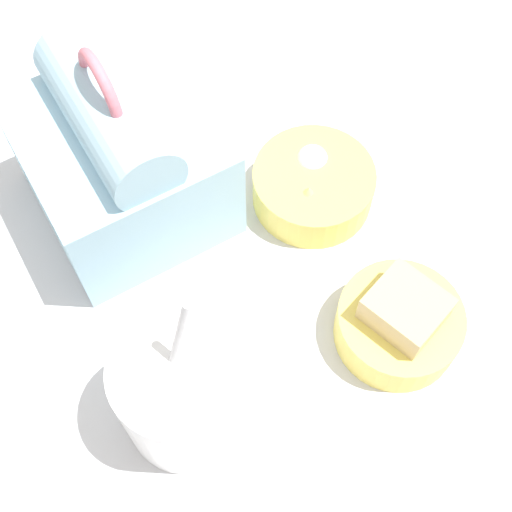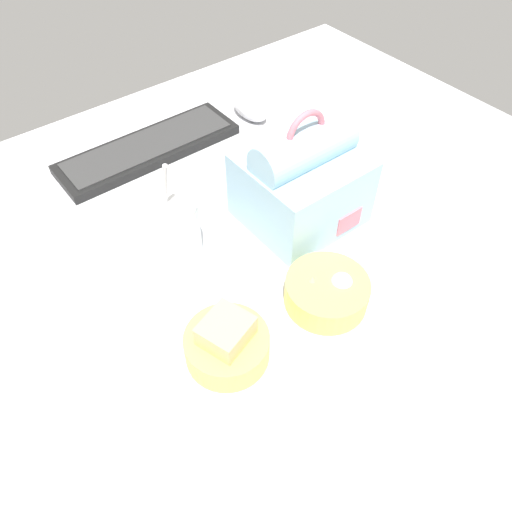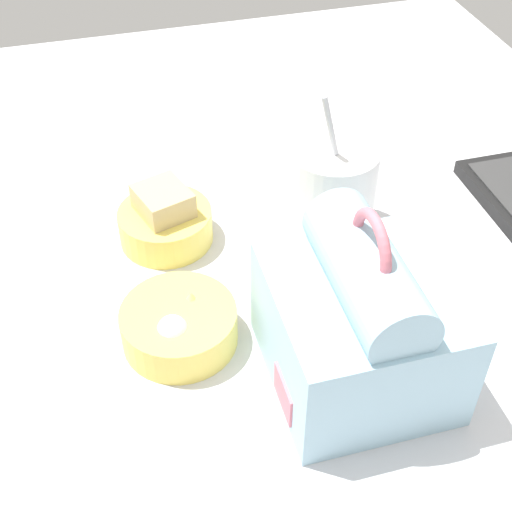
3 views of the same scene
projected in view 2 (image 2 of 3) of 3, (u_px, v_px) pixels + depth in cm
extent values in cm
cube|color=silver|center=(241.00, 265.00, 79.29)|extent=(140.00, 110.00, 2.00)
cube|color=black|center=(149.00, 149.00, 96.72)|extent=(35.59, 11.22, 1.80)
cube|color=#333333|center=(148.00, 144.00, 95.94)|extent=(32.74, 9.20, 0.30)
cube|color=#9EC6DB|center=(301.00, 189.00, 80.91)|extent=(17.81, 16.69, 12.01)
cylinder|color=#9EC6DB|center=(304.00, 149.00, 75.09)|extent=(16.92, 6.60, 6.60)
cube|color=#DB707F|center=(349.00, 221.00, 79.75)|extent=(4.99, 0.30, 3.60)
torus|color=#DB707F|center=(306.00, 132.00, 72.88)|extent=(7.23, 1.00, 7.23)
cylinder|color=white|center=(165.00, 232.00, 74.72)|extent=(10.61, 10.61, 11.47)
cylinder|color=olive|center=(160.00, 205.00, 70.67)|extent=(9.34, 9.34, 0.60)
cylinder|color=silver|center=(165.00, 197.00, 69.58)|extent=(0.70, 3.87, 12.97)
cylinder|color=#EFD65B|center=(227.00, 346.00, 65.66)|extent=(11.30, 11.30, 4.23)
cube|color=tan|center=(226.00, 337.00, 63.93)|extent=(7.66, 7.29, 5.93)
cylinder|color=#EFD65B|center=(327.00, 292.00, 71.67)|extent=(12.15, 12.15, 4.27)
ellipsoid|color=white|center=(341.00, 284.00, 70.97)|extent=(3.30, 3.30, 3.89)
cone|color=#F4DB84|center=(311.00, 285.00, 71.07)|extent=(5.49, 5.49, 3.63)
sphere|color=#4C5623|center=(347.00, 307.00, 69.82)|extent=(1.46, 1.46, 1.46)
sphere|color=#4C5623|center=(346.00, 302.00, 70.40)|extent=(1.46, 1.46, 1.46)
sphere|color=#4C5623|center=(342.00, 298.00, 70.89)|extent=(1.46, 1.46, 1.46)
sphere|color=#4C5623|center=(336.00, 296.00, 71.13)|extent=(1.46, 1.46, 1.46)
ellipsoid|color=silver|center=(250.00, 109.00, 104.57)|extent=(4.96, 9.47, 3.45)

